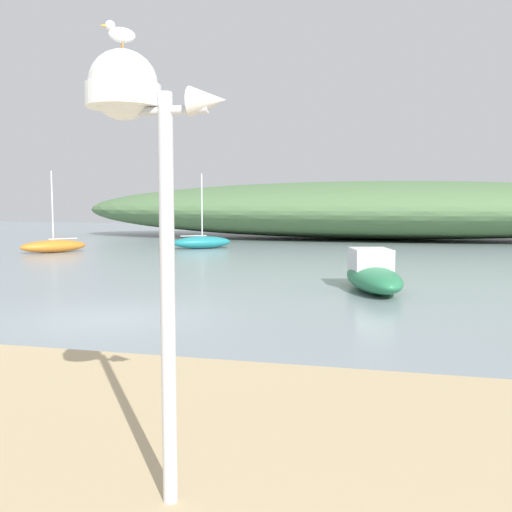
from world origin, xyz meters
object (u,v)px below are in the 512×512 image
sailboat_centre_water (202,242)px  motorboat_near_shore (373,274)px  mast_structure (135,125)px  sailboat_far_right (54,246)px  seagull_on_radar (120,33)px

sailboat_centre_water → motorboat_near_shore: bearing=-53.6°
mast_structure → sailboat_far_right: (-16.03, 23.04, -2.90)m
motorboat_near_shore → seagull_on_radar: bearing=-96.1°
seagull_on_radar → motorboat_near_shore: size_ratio=0.06×
sailboat_far_right → sailboat_centre_water: (6.92, 4.47, 0.02)m
sailboat_far_right → mast_structure: bearing=-55.2°
motorboat_near_shore → sailboat_far_right: 19.86m
mast_structure → sailboat_centre_water: size_ratio=0.83×
motorboat_near_shore → sailboat_far_right: (-17.36, 9.66, -0.13)m
sailboat_far_right → sailboat_centre_water: bearing=32.9°
mast_structure → seagull_on_radar: size_ratio=14.33×
mast_structure → sailboat_centre_water: sailboat_centre_water is taller
seagull_on_radar → motorboat_near_shore: (1.44, 13.39, -3.47)m
mast_structure → sailboat_centre_water: (-9.11, 27.51, -2.88)m
mast_structure → motorboat_near_shore: (1.33, 13.38, -2.77)m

